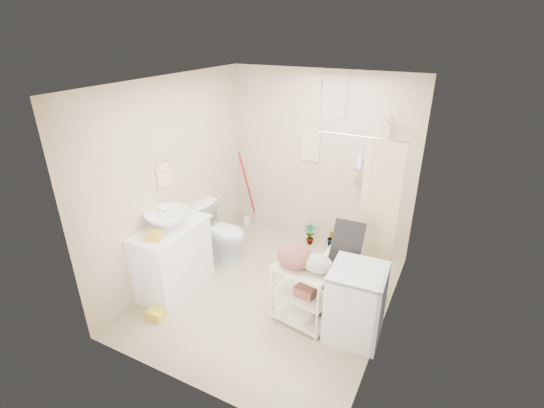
{
  "coord_description": "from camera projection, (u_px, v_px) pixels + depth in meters",
  "views": [
    {
      "loc": [
        1.88,
        -3.64,
        3.15
      ],
      "look_at": [
        -0.11,
        0.25,
        1.13
      ],
      "focal_mm": 26.0,
      "sensor_mm": 36.0,
      "label": 1
    }
  ],
  "objects": [
    {
      "name": "washing_machine",
      "position": [
        356.0,
        303.0,
        4.22
      ],
      "size": [
        0.61,
        0.62,
        0.84
      ],
      "primitive_type": "cube",
      "rotation": [
        0.0,
        0.0,
        0.06
      ],
      "color": "silver",
      "rests_on": "ground"
    },
    {
      "name": "potted_plant_a",
      "position": [
        310.0,
        234.0,
        6.09
      ],
      "size": [
        0.19,
        0.13,
        0.35
      ],
      "primitive_type": "imported",
      "rotation": [
        0.0,
        0.0,
        0.02
      ],
      "color": "brown",
      "rests_on": "ground"
    },
    {
      "name": "toilet",
      "position": [
        221.0,
        232.0,
        5.67
      ],
      "size": [
        0.85,
        0.54,
        0.82
      ],
      "primitive_type": "imported",
      "rotation": [
        0.0,
        0.0,
        1.47
      ],
      "color": "silver",
      "rests_on": "ground"
    },
    {
      "name": "potted_plant_b",
      "position": [
        332.0,
        238.0,
        6.02
      ],
      "size": [
        0.19,
        0.16,
        0.3
      ],
      "primitive_type": "imported",
      "rotation": [
        0.0,
        0.0,
        -0.17
      ],
      "color": "brown",
      "rests_on": "ground"
    },
    {
      "name": "wall_front",
      "position": [
        181.0,
        273.0,
        3.2
      ],
      "size": [
        2.8,
        0.04,
        2.6
      ],
      "primitive_type": "cube",
      "color": "beige",
      "rests_on": "ground"
    },
    {
      "name": "floor",
      "position": [
        271.0,
        293.0,
        5.04
      ],
      "size": [
        3.2,
        3.2,
        0.0
      ],
      "primitive_type": "plane",
      "color": "tan",
      "rests_on": "ground"
    },
    {
      "name": "counter_basket",
      "position": [
        155.0,
        236.0,
        4.48
      ],
      "size": [
        0.2,
        0.17,
        0.09
      ],
      "primitive_type": "cube",
      "rotation": [
        0.0,
        0.0,
        0.27
      ],
      "color": "gold",
      "rests_on": "vanity"
    },
    {
      "name": "shampoo_bottle_b",
      "position": [
        365.0,
        163.0,
        5.38
      ],
      "size": [
        0.09,
        0.09,
        0.16
      ],
      "primitive_type": "imported",
      "rotation": [
        0.0,
        0.0,
        -0.34
      ],
      "color": "#5067B5",
      "rests_on": "shower"
    },
    {
      "name": "wall_left",
      "position": [
        174.0,
        181.0,
        5.07
      ],
      "size": [
        0.04,
        3.2,
        2.6
      ],
      "primitive_type": "cube",
      "color": "beige",
      "rests_on": "ground"
    },
    {
      "name": "tp_holder",
      "position": [
        183.0,
        220.0,
        5.34
      ],
      "size": [
        0.08,
        0.12,
        0.14
      ],
      "primitive_type": null,
      "color": "white",
      "rests_on": "wall_left"
    },
    {
      "name": "floor_basket",
      "position": [
        156.0,
        313.0,
        4.59
      ],
      "size": [
        0.28,
        0.22,
        0.15
      ],
      "primitive_type": "cube",
      "rotation": [
        0.0,
        0.0,
        0.02
      ],
      "color": "yellow",
      "rests_on": "ground"
    },
    {
      "name": "shampoo_bottle_a",
      "position": [
        360.0,
        161.0,
        5.41
      ],
      "size": [
        0.09,
        0.09,
        0.21
      ],
      "primitive_type": "imported",
      "rotation": [
        0.0,
        0.0,
        -0.08
      ],
      "color": "white",
      "rests_on": "shower"
    },
    {
      "name": "hanging_towel",
      "position": [
        311.0,
        147.0,
        5.75
      ],
      "size": [
        0.28,
        0.03,
        0.42
      ],
      "primitive_type": "cube",
      "color": "beige",
      "rests_on": "wall_back"
    },
    {
      "name": "laundry_rack",
      "position": [
        302.0,
        290.0,
        4.39
      ],
      "size": [
        0.69,
        0.47,
        0.87
      ],
      "primitive_type": null,
      "rotation": [
        0.0,
        0.0,
        -0.16
      ],
      "color": "beige",
      "rests_on": "ground"
    },
    {
      "name": "mop",
      "position": [
        246.0,
        189.0,
        6.48
      ],
      "size": [
        0.15,
        0.15,
        1.32
      ],
      "primitive_type": null,
      "rotation": [
        0.0,
        0.0,
        0.21
      ],
      "color": "#A70B09",
      "rests_on": "ground"
    },
    {
      "name": "ceiling",
      "position": [
        270.0,
        83.0,
        3.95
      ],
      "size": [
        2.8,
        3.2,
        0.04
      ],
      "primitive_type": "cube",
      "color": "silver",
      "rests_on": "ground"
    },
    {
      "name": "sink",
      "position": [
        168.0,
        219.0,
        4.75
      ],
      "size": [
        0.72,
        0.72,
        0.19
      ],
      "primitive_type": "imported",
      "rotation": [
        0.0,
        0.0,
        -0.34
      ],
      "color": "white",
      "rests_on": "vanity"
    },
    {
      "name": "wall_right",
      "position": [
        395.0,
        227.0,
        3.92
      ],
      "size": [
        0.04,
        3.2,
        2.6
      ],
      "primitive_type": "cube",
      "color": "beige",
      "rests_on": "ground"
    },
    {
      "name": "vanity",
      "position": [
        173.0,
        258.0,
        4.97
      ],
      "size": [
        0.58,
        1.03,
        0.9
      ],
      "primitive_type": "cube",
      "rotation": [
        0.0,
        0.0,
        0.01
      ],
      "color": "white",
      "rests_on": "ground"
    },
    {
      "name": "shower",
      "position": [
        366.0,
        201.0,
        5.1
      ],
      "size": [
        1.1,
        1.1,
        2.1
      ],
      "primitive_type": null,
      "color": "white",
      "rests_on": "ground"
    },
    {
      "name": "towel_ring",
      "position": [
        163.0,
        173.0,
        4.83
      ],
      "size": [
        0.04,
        0.22,
        0.34
      ],
      "primitive_type": null,
      "color": "#F3DE8B",
      "rests_on": "wall_left"
    },
    {
      "name": "ironing_board",
      "position": [
        341.0,
        270.0,
        4.45
      ],
      "size": [
        0.36,
        0.21,
        1.21
      ],
      "primitive_type": null,
      "rotation": [
        0.0,
        0.0,
        0.34
      ],
      "color": "black",
      "rests_on": "ground"
    },
    {
      "name": "wall_back",
      "position": [
        320.0,
        161.0,
        5.79
      ],
      "size": [
        2.8,
        0.04,
        2.6
      ],
      "primitive_type": "cube",
      "color": "beige",
      "rests_on": "ground"
    }
  ]
}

